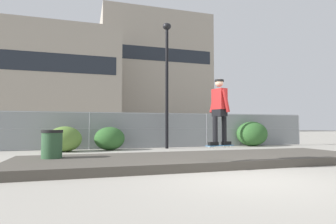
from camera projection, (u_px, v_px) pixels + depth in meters
ground_plane at (250, 179)px, 5.88m from camera, size 120.00×120.00×0.00m
gravel_berm at (199, 159)px, 8.46m from camera, size 10.81×3.19×0.23m
skateboard at (220, 146)px, 7.08m from camera, size 0.82×0.40×0.07m
skater at (219, 107)px, 7.13m from camera, size 0.72×0.62×1.72m
chain_fence at (152, 130)px, 14.55m from camera, size 19.12×0.06×1.85m
street_lamp at (167, 69)px, 14.23m from camera, size 0.44×0.44×6.53m
parked_car_near at (103, 131)px, 17.13m from camera, size 4.50×2.15×1.66m
parked_car_mid at (204, 131)px, 18.84m from camera, size 4.55×2.26×1.66m
library_building at (47, 82)px, 40.16m from camera, size 20.50×10.15×15.25m
office_block at (152, 77)px, 58.07m from camera, size 21.28×15.86×23.21m
shrub_left at (65, 139)px, 12.21m from camera, size 1.46×1.20×1.13m
shrub_center at (110, 139)px, 13.07m from camera, size 1.43×1.17×1.10m
shrub_right at (252, 134)px, 15.78m from camera, size 1.82×1.49×1.40m
trash_bin at (52, 148)px, 7.81m from camera, size 0.59×0.59×1.03m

